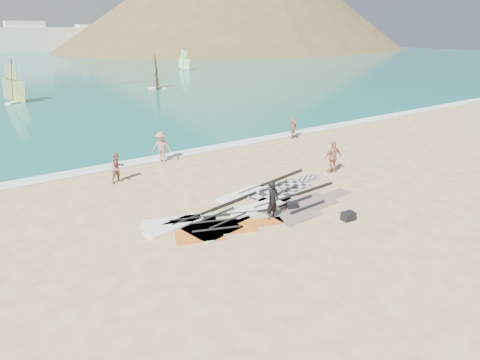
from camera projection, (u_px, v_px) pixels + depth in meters
ground at (310, 227)px, 16.70m from camera, size 300.00×300.00×0.00m
sea at (1, 56)px, 118.96m from camera, size 300.00×240.00×0.06m
surf_line at (180, 154)px, 26.23m from camera, size 300.00×1.20×0.04m
headland_main at (242, 49)px, 161.89m from camera, size 143.00×143.00×45.00m
headland_minor at (291, 46)px, 187.95m from camera, size 70.00×70.00×28.00m
rig_grey at (266, 190)px, 20.30m from camera, size 6.42×3.09×0.20m
rig_green at (206, 220)px, 17.16m from camera, size 6.40×3.07×0.20m
rig_orange at (286, 205)px, 18.60m from camera, size 6.57×2.63×0.21m
rig_red at (202, 224)px, 16.83m from camera, size 5.77×3.48×0.20m
gear_bag_near at (348, 216)px, 17.22m from camera, size 0.60×0.46×0.36m
gear_bag_far at (292, 205)px, 18.33m from camera, size 0.59×0.51×0.30m
person_wetsuit at (273, 201)px, 17.04m from camera, size 0.72×0.55×1.75m
beachgoer_left at (118, 168)px, 21.23m from camera, size 0.94×0.82×1.65m
beachgoer_mid at (161, 147)px, 24.45m from camera, size 1.41×1.30×1.91m
beachgoer_back at (333, 157)px, 22.64m from camera, size 1.14×0.61×1.85m
beachgoer_right at (293, 128)px, 29.90m from camera, size 1.35×1.32×1.54m
windsurfer_left at (14, 90)px, 43.91m from camera, size 2.42×2.39×4.74m
windsurfer_centre at (157, 79)px, 54.17m from camera, size 2.49×2.62×4.53m
windsurfer_right at (184, 64)px, 78.23m from camera, size 2.39×2.58×4.28m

